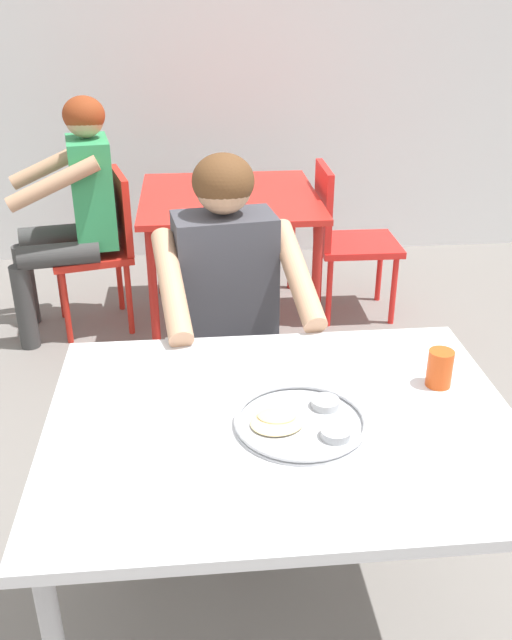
{
  "coord_description": "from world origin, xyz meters",
  "views": [
    {
      "loc": [
        -0.28,
        -1.32,
        1.71
      ],
      "look_at": [
        -0.12,
        0.32,
        0.9
      ],
      "focal_mm": 38.5,
      "sensor_mm": 36.0,
      "label": 1
    }
  ],
  "objects_px": {
    "diner_foreground": "(231,305)",
    "drinking_cup": "(440,367)",
    "thali_tray": "(301,421)",
    "chair_foreground": "(222,333)",
    "table_foreground": "(282,443)",
    "patron_background": "(75,198)",
    "chair_red_right": "(343,233)",
    "table_background_red": "(229,209)",
    "chair_red_left": "(104,240)"
  },
  "relations": [
    {
      "from": "chair_red_left",
      "to": "patron_background",
      "type": "relative_size",
      "value": 0.68
    },
    {
      "from": "drinking_cup",
      "to": "chair_foreground",
      "type": "relative_size",
      "value": 0.11
    },
    {
      "from": "drinking_cup",
      "to": "patron_background",
      "type": "relative_size",
      "value": 0.08
    },
    {
      "from": "chair_foreground",
      "to": "chair_red_left",
      "type": "bearing_deg",
      "value": 115.57
    },
    {
      "from": "chair_red_left",
      "to": "chair_red_right",
      "type": "relative_size",
      "value": 0.99
    },
    {
      "from": "table_background_red",
      "to": "chair_red_left",
      "type": "relative_size",
      "value": 1.13
    },
    {
      "from": "chair_red_left",
      "to": "chair_foreground",
      "type": "bearing_deg",
      "value": -64.43
    },
    {
      "from": "thali_tray",
      "to": "patron_background",
      "type": "relative_size",
      "value": 0.26
    },
    {
      "from": "thali_tray",
      "to": "drinking_cup",
      "type": "bearing_deg",
      "value": 20.73
    },
    {
      "from": "chair_foreground",
      "to": "patron_background",
      "type": "xyz_separation_m",
      "value": [
        -0.69,
        1.15,
        0.22
      ]
    },
    {
      "from": "table_foreground",
      "to": "chair_red_right",
      "type": "xyz_separation_m",
      "value": [
        0.62,
        2.13,
        -0.2
      ]
    },
    {
      "from": "thali_tray",
      "to": "chair_foreground",
      "type": "bearing_deg",
      "value": 98.72
    },
    {
      "from": "drinking_cup",
      "to": "table_background_red",
      "type": "height_order",
      "value": "drinking_cup"
    },
    {
      "from": "drinking_cup",
      "to": "chair_foreground",
      "type": "height_order",
      "value": "chair_foreground"
    },
    {
      "from": "table_foreground",
      "to": "chair_red_left",
      "type": "relative_size",
      "value": 1.37
    },
    {
      "from": "drinking_cup",
      "to": "chair_red_left",
      "type": "distance_m",
      "value": 2.32
    },
    {
      "from": "thali_tray",
      "to": "chair_foreground",
      "type": "xyz_separation_m",
      "value": [
        -0.15,
        0.97,
        -0.25
      ]
    },
    {
      "from": "diner_foreground",
      "to": "patron_background",
      "type": "bearing_deg",
      "value": 117.4
    },
    {
      "from": "chair_red_right",
      "to": "diner_foreground",
      "type": "bearing_deg",
      "value": -116.36
    },
    {
      "from": "diner_foreground",
      "to": "patron_background",
      "type": "xyz_separation_m",
      "value": [
        -0.71,
        1.37,
        -0.0
      ]
    },
    {
      "from": "diner_foreground",
      "to": "chair_red_left",
      "type": "relative_size",
      "value": 1.46
    },
    {
      "from": "thali_tray",
      "to": "patron_background",
      "type": "bearing_deg",
      "value": 111.56
    },
    {
      "from": "diner_foreground",
      "to": "table_background_red",
      "type": "bearing_deg",
      "value": 86.81
    },
    {
      "from": "diner_foreground",
      "to": "thali_tray",
      "type": "bearing_deg",
      "value": -80.46
    },
    {
      "from": "thali_tray",
      "to": "patron_background",
      "type": "distance_m",
      "value": 2.28
    },
    {
      "from": "thali_tray",
      "to": "chair_red_right",
      "type": "xyz_separation_m",
      "value": [
        0.58,
        2.16,
        -0.28
      ]
    },
    {
      "from": "table_foreground",
      "to": "patron_background",
      "type": "distance_m",
      "value": 2.23
    },
    {
      "from": "chair_foreground",
      "to": "diner_foreground",
      "type": "distance_m",
      "value": 0.31
    },
    {
      "from": "table_background_red",
      "to": "chair_foreground",
      "type": "bearing_deg",
      "value": -94.94
    },
    {
      "from": "table_background_red",
      "to": "chair_red_left",
      "type": "height_order",
      "value": "chair_red_left"
    },
    {
      "from": "table_foreground",
      "to": "table_background_red",
      "type": "bearing_deg",
      "value": 90.19
    },
    {
      "from": "table_foreground",
      "to": "thali_tray",
      "type": "distance_m",
      "value": 0.1
    },
    {
      "from": "table_foreground",
      "to": "chair_red_right",
      "type": "height_order",
      "value": "chair_red_right"
    },
    {
      "from": "thali_tray",
      "to": "table_background_red",
      "type": "distance_m",
      "value": 2.14
    },
    {
      "from": "chair_foreground",
      "to": "table_background_red",
      "type": "relative_size",
      "value": 0.94
    },
    {
      "from": "table_foreground",
      "to": "patron_background",
      "type": "height_order",
      "value": "patron_background"
    },
    {
      "from": "chair_red_left",
      "to": "patron_background",
      "type": "bearing_deg",
      "value": -160.66
    },
    {
      "from": "chair_foreground",
      "to": "table_foreground",
      "type": "bearing_deg",
      "value": -83.47
    },
    {
      "from": "chair_red_left",
      "to": "table_background_red",
      "type": "bearing_deg",
      "value": -2.23
    },
    {
      "from": "thali_tray",
      "to": "table_background_red",
      "type": "height_order",
      "value": "thali_tray"
    },
    {
      "from": "table_foreground",
      "to": "diner_foreground",
      "type": "distance_m",
      "value": 0.72
    },
    {
      "from": "table_foreground",
      "to": "chair_foreground",
      "type": "distance_m",
      "value": 0.96
    },
    {
      "from": "diner_foreground",
      "to": "drinking_cup",
      "type": "bearing_deg",
      "value": -49.2
    },
    {
      "from": "drinking_cup",
      "to": "diner_foreground",
      "type": "bearing_deg",
      "value": 130.8
    },
    {
      "from": "thali_tray",
      "to": "diner_foreground",
      "type": "xyz_separation_m",
      "value": [
        -0.13,
        0.74,
        -0.03
      ]
    },
    {
      "from": "table_foreground",
      "to": "chair_red_right",
      "type": "distance_m",
      "value": 2.23
    },
    {
      "from": "drinking_cup",
      "to": "chair_red_right",
      "type": "height_order",
      "value": "drinking_cup"
    },
    {
      "from": "chair_foreground",
      "to": "chair_red_left",
      "type": "xyz_separation_m",
      "value": [
        -0.57,
        1.19,
        -0.03
      ]
    },
    {
      "from": "table_foreground",
      "to": "thali_tray",
      "type": "bearing_deg",
      "value": -36.39
    },
    {
      "from": "table_foreground",
      "to": "table_background_red",
      "type": "relative_size",
      "value": 1.21
    }
  ]
}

